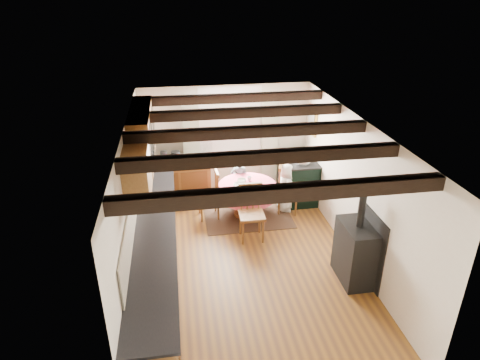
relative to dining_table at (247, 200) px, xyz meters
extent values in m
cube|color=brown|center=(-0.27, -1.54, -0.35)|extent=(3.60, 5.50, 0.00)
cube|color=white|center=(-0.27, -1.54, 2.05)|extent=(3.60, 5.50, 0.00)
cube|color=silver|center=(-0.27, 1.21, 0.85)|extent=(3.60, 0.00, 2.40)
cube|color=silver|center=(-0.27, -4.29, 0.85)|extent=(3.60, 0.00, 2.40)
cube|color=silver|center=(-2.07, -1.54, 0.85)|extent=(0.00, 5.50, 2.40)
cube|color=silver|center=(1.53, -1.54, 0.85)|extent=(0.00, 5.50, 2.40)
cube|color=black|center=(-0.27, -3.54, 1.96)|extent=(3.60, 0.16, 0.16)
cube|color=black|center=(-0.27, -2.54, 1.96)|extent=(3.60, 0.16, 0.16)
cube|color=black|center=(-0.27, -1.54, 1.96)|extent=(3.60, 0.16, 0.16)
cube|color=black|center=(-0.27, -0.54, 1.96)|extent=(3.60, 0.16, 0.16)
cube|color=black|center=(-0.27, 0.46, 1.96)|extent=(3.60, 0.16, 0.16)
cube|color=beige|center=(-2.05, -1.24, 0.85)|extent=(0.02, 4.50, 0.55)
cube|color=beige|center=(-1.27, 1.19, 0.85)|extent=(1.40, 0.02, 0.55)
cube|color=brown|center=(-1.77, -1.54, 0.09)|extent=(0.60, 5.30, 0.88)
cube|color=brown|center=(-1.32, 0.91, 0.09)|extent=(1.30, 0.60, 0.88)
cube|color=black|center=(-1.75, -1.54, 0.55)|extent=(0.64, 5.30, 0.04)
cube|color=black|center=(-1.32, 0.89, 0.55)|extent=(1.30, 0.64, 0.04)
cube|color=brown|center=(-1.90, -0.34, 1.60)|extent=(0.34, 1.80, 0.90)
cube|color=brown|center=(-1.90, -1.84, 1.55)|extent=(0.34, 0.90, 0.70)
cube|color=white|center=(-0.17, 1.20, 1.25)|extent=(1.34, 0.03, 1.54)
cube|color=white|center=(-0.17, 1.20, 1.25)|extent=(1.20, 0.01, 1.40)
cube|color=beige|center=(-1.02, 1.11, 0.75)|extent=(0.35, 0.10, 2.10)
cube|color=beige|center=(0.68, 1.11, 0.75)|extent=(0.35, 0.10, 2.10)
cylinder|color=black|center=(-0.17, 1.11, 1.85)|extent=(2.00, 0.03, 0.03)
cube|color=gold|center=(1.50, 0.76, 1.35)|extent=(0.04, 0.50, 0.60)
cylinder|color=silver|center=(0.78, 1.18, 1.35)|extent=(0.30, 0.02, 0.30)
cube|color=#36271C|center=(0.00, 0.00, -0.34)|extent=(1.74, 1.35, 0.01)
imported|color=slate|center=(-0.06, 0.59, 0.16)|extent=(0.43, 0.34, 1.01)
imported|color=white|center=(0.80, 0.09, 0.17)|extent=(0.42, 0.56, 1.03)
imported|color=silver|center=(-0.17, -0.07, 0.37)|extent=(0.31, 0.31, 0.06)
imported|color=silver|center=(-0.09, 0.12, 0.37)|extent=(0.24, 0.24, 0.06)
imported|color=silver|center=(0.07, 0.16, 0.39)|extent=(0.12, 0.12, 0.09)
cylinder|color=#262628|center=(-1.61, 0.85, 0.70)|extent=(0.14, 0.14, 0.24)
cylinder|color=#262628|center=(-1.37, 0.91, 0.68)|extent=(0.18, 0.18, 0.20)
camera|label=1|loc=(-1.32, -7.30, 3.95)|focal=31.25mm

